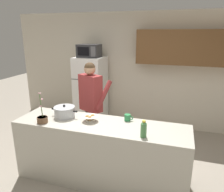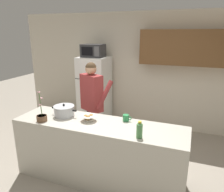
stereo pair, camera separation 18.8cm
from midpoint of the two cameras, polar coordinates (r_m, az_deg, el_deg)
ground_plane at (r=3.56m, az=-1.76°, el=-20.90°), size 14.00×14.00×0.00m
back_wall_unit at (r=4.98m, az=11.06°, el=7.73°), size 6.00×0.48×2.60m
kitchen_island at (r=3.30m, az=-1.83°, el=-14.54°), size 2.49×0.68×0.92m
refrigerator at (r=5.08m, az=-3.57°, el=1.11°), size 0.64×0.68×1.63m
microwave at (r=4.89m, az=-3.88°, el=11.87°), size 0.48×0.37×0.28m
person_near_pot at (r=3.83m, az=-3.88°, el=-0.38°), size 0.62×0.58×1.67m
cooking_pot at (r=3.38m, az=-10.98°, el=-3.87°), size 0.43×0.32×0.20m
coffee_mug at (r=3.15m, az=5.45°, el=-5.79°), size 0.13×0.09×0.10m
bread_bowl at (r=3.16m, az=-4.52°, el=-5.69°), size 0.23×0.23×0.10m
bottle_near_edge at (r=2.68m, az=9.30°, el=-8.82°), size 0.08×0.08×0.22m
potted_orchid at (r=3.27m, az=-16.51°, el=-5.36°), size 0.15×0.15×0.46m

